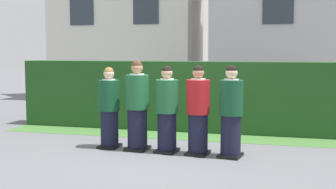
# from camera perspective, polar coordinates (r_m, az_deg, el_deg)

# --- Properties ---
(ground_plane) EXTENTS (60.00, 60.00, 0.00)m
(ground_plane) POSITION_cam_1_polar(r_m,az_deg,el_deg) (8.30, -0.00, -7.24)
(ground_plane) COLOR slate
(student_front_row_0) EXTENTS (0.40, 0.48, 1.53)m
(student_front_row_0) POSITION_cam_1_polar(r_m,az_deg,el_deg) (8.61, -7.42, -1.90)
(student_front_row_0) COLOR black
(student_front_row_0) RESTS_ON ground
(student_front_row_1) EXTENTS (0.43, 0.50, 1.66)m
(student_front_row_1) POSITION_cam_1_polar(r_m,az_deg,el_deg) (8.35, -3.90, -1.66)
(student_front_row_1) COLOR black
(student_front_row_1) RESTS_ON ground
(student_front_row_2) EXTENTS (0.41, 0.48, 1.57)m
(student_front_row_2) POSITION_cam_1_polar(r_m,az_deg,el_deg) (8.14, -0.14, -2.15)
(student_front_row_2) COLOR black
(student_front_row_2) RESTS_ON ground
(student_in_red_blazer) EXTENTS (0.41, 0.49, 1.58)m
(student_in_red_blazer) POSITION_cam_1_polar(r_m,az_deg,el_deg) (7.97, 3.82, -2.27)
(student_in_red_blazer) COLOR black
(student_in_red_blazer) RESTS_ON ground
(student_front_row_4) EXTENTS (0.43, 0.53, 1.59)m
(student_front_row_4) POSITION_cam_1_polar(r_m,az_deg,el_deg) (7.84, 7.95, -2.41)
(student_front_row_4) COLOR black
(student_front_row_4) RESTS_ON ground
(hedge) EXTENTS (8.37, 0.70, 1.59)m
(hedge) POSITION_cam_1_polar(r_m,az_deg,el_deg) (10.43, 3.35, -0.19)
(hedge) COLOR #214C1E
(hedge) RESTS_ON ground
(school_building_annex) EXTENTS (5.62, 4.05, 6.90)m
(school_building_annex) POSITION_cam_1_polar(r_m,az_deg,el_deg) (17.87, -4.58, 10.95)
(school_building_annex) COLOR silver
(school_building_annex) RESTS_ON ground
(lawn_strip) EXTENTS (8.37, 0.90, 0.01)m
(lawn_strip) POSITION_cam_1_polar(r_m,az_deg,el_deg) (9.77, 2.36, -5.27)
(lawn_strip) COLOR #477A38
(lawn_strip) RESTS_ON ground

